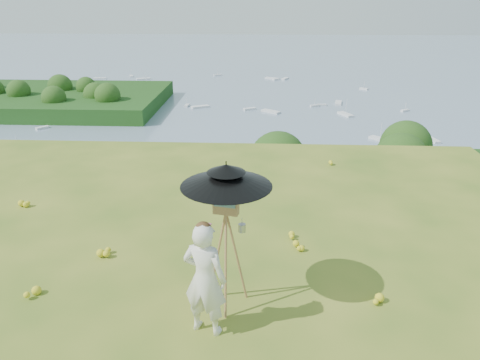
{
  "coord_description": "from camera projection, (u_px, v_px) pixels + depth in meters",
  "views": [
    {
      "loc": [
        1.1,
        -5.93,
        4.08
      ],
      "look_at": [
        0.71,
        1.94,
        0.89
      ],
      "focal_mm": 35.0,
      "sensor_mm": 36.0,
      "label": 1
    }
  ],
  "objects": [
    {
      "name": "bay_water",
      "position": [
        261.0,
        71.0,
        242.07
      ],
      "size": [
        700.0,
        700.0,
        0.0
      ],
      "primitive_type": "plane",
      "color": "#708AA0",
      "rests_on": "ground"
    },
    {
      "name": "field_easel",
      "position": [
        227.0,
        249.0,
        6.26
      ],
      "size": [
        0.79,
        0.79,
        1.74
      ],
      "primitive_type": null,
      "rotation": [
        0.0,
        0.0,
        -0.22
      ],
      "color": "olive",
      "rests_on": "ground"
    },
    {
      "name": "forest_slope",
      "position": [
        249.0,
        322.0,
        50.35
      ],
      "size": [
        140.0,
        56.0,
        22.0
      ],
      "primitive_type": "cube",
      "color": "#18360E",
      "rests_on": "bay_water"
    },
    {
      "name": "ground",
      "position": [
        187.0,
        282.0,
        7.07
      ],
      "size": [
        14.0,
        14.0,
        0.0
      ],
      "primitive_type": "plane",
      "color": "#46691E",
      "rests_on": "ground"
    },
    {
      "name": "wildflowers",
      "position": [
        189.0,
        269.0,
        7.28
      ],
      "size": [
        10.0,
        10.5,
        0.12
      ],
      "primitive_type": null,
      "color": "gold",
      "rests_on": "ground"
    },
    {
      "name": "peninsula",
      "position": [
        47.0,
        92.0,
        164.92
      ],
      "size": [
        90.0,
        60.0,
        12.0
      ],
      "primitive_type": null,
      "color": "#18360E",
      "rests_on": "bay_water"
    },
    {
      "name": "shoreline_tier",
      "position": [
        255.0,
        216.0,
        90.01
      ],
      "size": [
        170.0,
        28.0,
        8.0
      ],
      "primitive_type": "cube",
      "color": "gray",
      "rests_on": "bay_water"
    },
    {
      "name": "moored_boats",
      "position": [
        225.0,
        104.0,
        169.35
      ],
      "size": [
        140.0,
        140.0,
        0.7
      ],
      "primitive_type": null,
      "color": "white",
      "rests_on": "bay_water"
    },
    {
      "name": "painter",
      "position": [
        205.0,
        279.0,
        5.78
      ],
      "size": [
        0.65,
        0.52,
        1.55
      ],
      "primitive_type": "imported",
      "rotation": [
        0.0,
        0.0,
        2.84
      ],
      "color": "silver",
      "rests_on": "ground"
    },
    {
      "name": "painter_cap",
      "position": [
        203.0,
        226.0,
        5.5
      ],
      "size": [
        0.26,
        0.29,
        0.1
      ],
      "primitive_type": null,
      "rotation": [
        0.0,
        0.0,
        -0.3
      ],
      "color": "#CB6F7F",
      "rests_on": "painter"
    },
    {
      "name": "slope_trees",
      "position": [
        250.0,
        204.0,
        45.1
      ],
      "size": [
        110.0,
        50.0,
        6.0
      ],
      "primitive_type": null,
      "color": "#214514",
      "rests_on": "forest_slope"
    },
    {
      "name": "sun_umbrella",
      "position": [
        226.0,
        186.0,
        5.95
      ],
      "size": [
        1.41,
        1.41,
        0.68
      ],
      "primitive_type": null,
      "rotation": [
        0.0,
        0.0,
        -0.22
      ],
      "color": "black",
      "rests_on": "field_easel"
    },
    {
      "name": "harbor_town",
      "position": [
        255.0,
        184.0,
        87.58
      ],
      "size": [
        110.0,
        22.0,
        5.0
      ],
      "primitive_type": null,
      "color": "beige",
      "rests_on": "shoreline_tier"
    }
  ]
}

